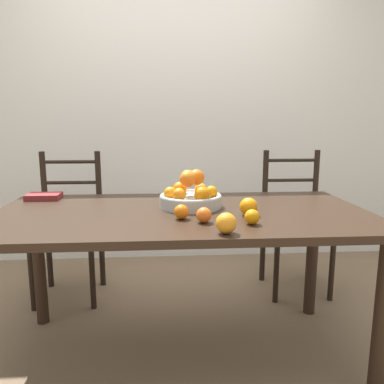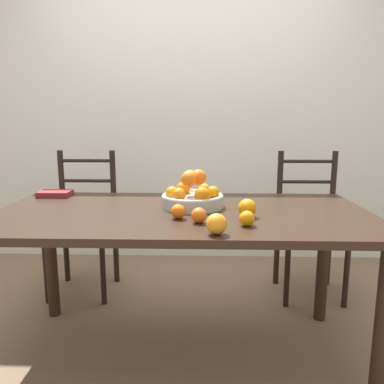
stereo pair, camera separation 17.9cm
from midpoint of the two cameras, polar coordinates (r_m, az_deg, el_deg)
ground_plane at (r=2.13m, az=1.12°, el=-23.45°), size 12.00×12.00×0.00m
wall_back at (r=3.27m, az=1.51°, el=12.43°), size 8.00×0.06×2.60m
dining_table at (r=1.84m, az=1.20°, el=-5.72°), size 1.81×0.92×0.77m
fruit_bowl at (r=1.89m, az=2.81°, el=-0.60°), size 0.31×0.31×0.19m
orange_loose_0 at (r=1.60m, az=4.27°, el=-3.59°), size 0.07×0.07×0.07m
orange_loose_1 at (r=1.73m, az=11.38°, el=-2.43°), size 0.08×0.08×0.08m
orange_loose_2 at (r=1.44m, az=7.32°, el=-4.90°), size 0.08×0.08×0.08m
orange_loose_3 at (r=1.66m, az=0.94°, el=-3.03°), size 0.07×0.07×0.07m
orange_loose_4 at (r=1.58m, az=11.61°, el=-4.00°), size 0.06×0.06×0.06m
chair_left at (r=2.73m, az=-14.44°, el=-4.91°), size 0.42×0.40×1.00m
chair_right at (r=2.75m, az=19.27°, el=-5.06°), size 0.42×0.40×1.00m
book_stack at (r=2.28m, az=-18.06°, el=-0.26°), size 0.18×0.13×0.03m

